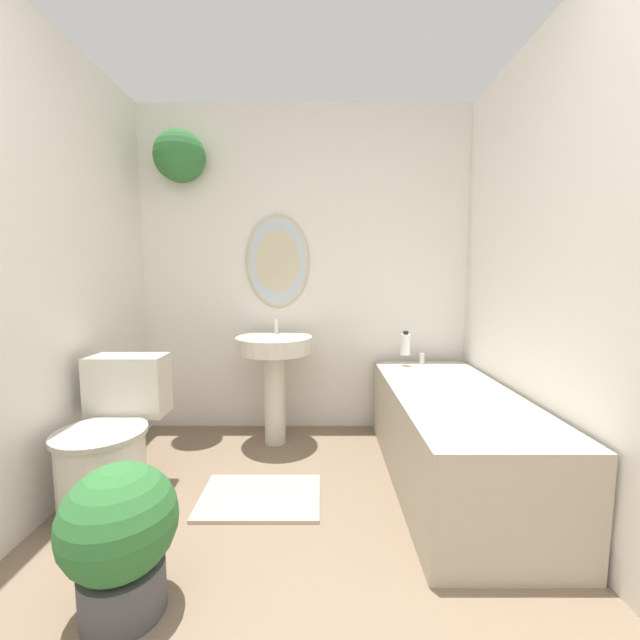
# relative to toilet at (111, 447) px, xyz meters

# --- Properties ---
(wall_back) EXTENTS (2.54, 0.35, 2.40)m
(wall_back) POSITION_rel_toilet_xyz_m (0.84, 1.09, 0.97)
(wall_back) COLOR silver
(wall_back) RESTS_ON ground_plane
(wall_left) EXTENTS (0.06, 2.68, 2.40)m
(wall_left) POSITION_rel_toilet_xyz_m (-0.30, -0.21, 0.88)
(wall_left) COLOR silver
(wall_left) RESTS_ON ground_plane
(wall_right) EXTENTS (0.06, 2.68, 2.40)m
(wall_right) POSITION_rel_toilet_xyz_m (2.18, -0.21, 0.88)
(wall_right) COLOR silver
(wall_right) RESTS_ON ground_plane
(toilet) EXTENTS (0.42, 0.60, 0.74)m
(toilet) POSITION_rel_toilet_xyz_m (0.00, 0.00, 0.00)
(toilet) COLOR beige
(toilet) RESTS_ON ground_plane
(pedestal_sink) EXTENTS (0.52, 0.52, 0.85)m
(pedestal_sink) POSITION_rel_toilet_xyz_m (0.73, 0.77, 0.26)
(pedestal_sink) COLOR beige
(pedestal_sink) RESTS_ON ground_plane
(bathtub) EXTENTS (0.67, 1.55, 0.61)m
(bathtub) POSITION_rel_toilet_xyz_m (1.79, 0.25, -0.04)
(bathtub) COLOR #B2A893
(bathtub) RESTS_ON ground_plane
(shampoo_bottle) EXTENTS (0.07, 0.07, 0.17)m
(shampoo_bottle) POSITION_rel_toilet_xyz_m (1.66, 0.87, 0.37)
(shampoo_bottle) COLOR white
(shampoo_bottle) RESTS_ON bathtub
(potted_plant) EXTENTS (0.39, 0.39, 0.53)m
(potted_plant) POSITION_rel_toilet_xyz_m (0.37, -0.63, -0.03)
(potted_plant) COLOR #47474C
(potted_plant) RESTS_ON ground_plane
(bath_mat) EXTENTS (0.62, 0.43, 0.02)m
(bath_mat) POSITION_rel_toilet_xyz_m (0.73, 0.07, -0.31)
(bath_mat) COLOR #B7A88E
(bath_mat) RESTS_ON ground_plane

